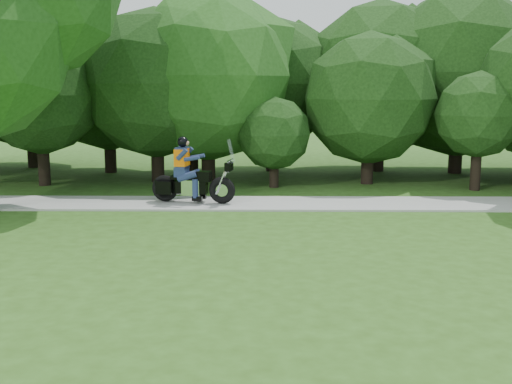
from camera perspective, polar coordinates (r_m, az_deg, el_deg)
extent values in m
plane|color=#2D4D16|center=(11.53, 12.57, -8.52)|extent=(100.00, 100.00, 0.00)
cube|color=gray|center=(19.19, 7.73, -1.03)|extent=(60.00, 2.20, 0.06)
cylinder|color=black|center=(26.87, 17.32, 3.52)|extent=(0.53, 0.53, 1.80)
sphere|color=black|center=(26.75, 17.65, 10.02)|extent=(6.61, 6.61, 6.61)
cylinder|color=black|center=(22.72, 18.95, 2.14)|extent=(0.34, 0.34, 1.60)
sphere|color=black|center=(22.58, 19.19, 6.52)|extent=(2.89, 2.89, 2.89)
cylinder|color=black|center=(23.70, -4.27, 3.17)|extent=(0.51, 0.51, 1.80)
sphere|color=#214E16|center=(23.56, -4.36, 10.22)|extent=(6.18, 6.18, 6.18)
cylinder|color=black|center=(26.52, -12.83, 3.64)|extent=(0.47, 0.47, 1.80)
sphere|color=black|center=(26.39, -13.04, 9.33)|extent=(5.33, 5.33, 5.33)
cylinder|color=black|center=(26.73, 10.78, 3.76)|extent=(0.51, 0.51, 1.80)
sphere|color=black|center=(26.61, 10.98, 9.99)|extent=(6.16, 6.16, 6.16)
cylinder|color=black|center=(25.43, -5.65, 3.38)|extent=(0.44, 0.44, 1.62)
sphere|color=black|center=(25.28, -5.74, 8.67)|extent=(4.72, 4.72, 4.72)
cylinder|color=black|center=(29.08, -19.20, 3.85)|extent=(0.51, 0.51, 1.80)
sphere|color=black|center=(28.96, -19.52, 9.58)|extent=(6.18, 6.18, 6.18)
cylinder|color=black|center=(26.34, 1.39, 3.84)|extent=(0.47, 0.47, 1.80)
sphere|color=black|center=(26.21, 1.42, 9.60)|extent=(5.37, 5.37, 5.37)
cylinder|color=black|center=(22.15, 1.61, 1.76)|extent=(0.33, 0.33, 1.04)
sphere|color=black|center=(22.01, 1.63, 5.21)|extent=(2.52, 2.52, 2.52)
cylinder|color=black|center=(23.27, 9.86, 2.58)|extent=(0.43, 0.43, 1.51)
sphere|color=black|center=(23.11, 10.02, 8.20)|extent=(4.68, 4.68, 4.68)
cylinder|color=black|center=(23.61, -8.74, 3.07)|extent=(0.47, 0.47, 1.80)
sphere|color=black|center=(23.47, -8.90, 9.50)|extent=(5.38, 5.38, 5.38)
cylinder|color=black|center=(23.74, -18.35, 2.72)|extent=(0.41, 0.41, 1.80)
sphere|color=black|center=(23.60, -18.64, 8.20)|extent=(4.22, 4.22, 4.22)
torus|color=black|center=(19.33, -8.10, 0.33)|extent=(0.83, 0.38, 0.80)
torus|color=black|center=(18.80, -3.04, 0.15)|extent=(0.83, 0.38, 0.80)
cube|color=black|center=(19.11, -6.21, 0.43)|extent=(1.30, 0.52, 0.36)
cube|color=silver|center=(19.05, -5.71, 0.42)|extent=(0.61, 0.49, 0.46)
cube|color=black|center=(18.92, -4.91, 1.41)|extent=(0.65, 0.45, 0.30)
cube|color=black|center=(19.11, -6.63, 1.32)|extent=(0.65, 0.47, 0.11)
cylinder|color=silver|center=(18.73, -2.92, 1.35)|extent=(0.45, 0.14, 1.02)
cylinder|color=silver|center=(18.62, -2.36, 2.83)|extent=(0.18, 0.72, 0.04)
cube|color=black|center=(19.07, -8.20, 0.37)|extent=(0.50, 0.23, 0.39)
cube|color=black|center=(19.54, -7.70, 0.61)|extent=(0.50, 0.23, 0.39)
cube|color=navy|center=(19.08, -6.64, 1.80)|extent=(0.42, 0.49, 0.27)
cube|color=navy|center=(19.03, -6.60, 3.02)|extent=(0.38, 0.53, 0.64)
cube|color=orange|center=(19.02, -6.60, 3.09)|extent=(0.43, 0.58, 0.50)
sphere|color=black|center=(18.97, -6.53, 4.45)|extent=(0.32, 0.32, 0.32)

